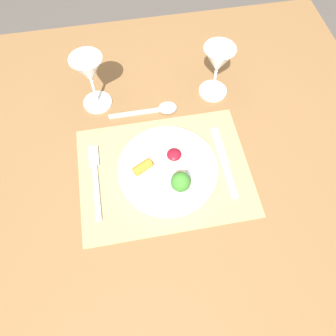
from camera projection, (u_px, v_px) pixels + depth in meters
name	position (u px, v px, depth m)	size (l,w,h in m)	color
ground_plane	(166.00, 249.00, 1.46)	(8.00, 8.00, 0.00)	#4C4742
dining_table	(165.00, 187.00, 0.89)	(1.24, 1.17, 0.74)	brown
placemat	(164.00, 172.00, 0.81)	(0.42, 0.32, 0.00)	#9E895B
dinner_plate	(169.00, 169.00, 0.79)	(0.25, 0.25, 0.07)	silver
fork	(95.00, 176.00, 0.80)	(0.02, 0.20, 0.01)	silver
knife	(225.00, 166.00, 0.81)	(0.02, 0.20, 0.01)	silver
spoon	(160.00, 109.00, 0.90)	(0.19, 0.04, 0.01)	silver
wine_glass_near	(218.00, 63.00, 0.84)	(0.08, 0.08, 0.16)	white
wine_glass_far	(89.00, 73.00, 0.82)	(0.08, 0.08, 0.16)	white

